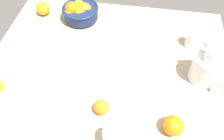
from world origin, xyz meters
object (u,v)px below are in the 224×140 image
juice_glass (112,139)px  loose_orange_0 (43,9)px  loose_orange_1 (101,107)px  second_glass (192,40)px  juice_pitcher (207,69)px  fruit_bowl (80,12)px  loose_orange_2 (173,126)px  spoon (16,46)px

juice_glass → loose_orange_0: size_ratio=1.23×
loose_orange_1 → loose_orange_0: bearing=128.1°
second_glass → loose_orange_0: (-87.39, 13.07, 0.43)cm
juice_pitcher → fruit_bowl: bearing=153.8°
loose_orange_0 → loose_orange_2: bearing=-39.8°
juice_glass → spoon: 74.28cm
loose_orange_1 → loose_orange_2: size_ratio=0.78×
juice_pitcher → second_glass: bearing=101.7°
juice_pitcher → second_glass: juice_pitcher is taller
juice_glass → second_glass: (33.76, 60.18, -0.98)cm
loose_orange_1 → second_glass: bearing=49.2°
loose_orange_1 → loose_orange_2: 30.09cm
loose_orange_0 → spoon: loose_orange_0 is taller
second_glass → juice_pitcher: bearing=-78.3°
loose_orange_0 → juice_glass: bearing=-53.8°
loose_orange_1 → spoon: size_ratio=0.57×
loose_orange_2 → spoon: size_ratio=0.73×
fruit_bowl → spoon: bearing=-135.8°
second_glass → spoon: (-93.30, -15.95, -3.15)cm
juice_pitcher → loose_orange_1: bearing=-150.6°
juice_pitcher → spoon: size_ratio=1.70×
fruit_bowl → spoon: (-29.05, -28.21, -4.70)cm
juice_pitcher → spoon: juice_pitcher is taller
loose_orange_2 → second_glass: bearing=78.3°
juice_pitcher → loose_orange_0: juice_pitcher is taller
loose_orange_2 → loose_orange_1: bearing=172.1°
loose_orange_0 → loose_orange_1: (47.01, -59.85, -0.78)cm
fruit_bowl → second_glass: fruit_bowl is taller
second_glass → loose_orange_0: size_ratio=1.04×
juice_pitcher → second_glass: 22.24cm
fruit_bowl → juice_pitcher: bearing=-26.2°
juice_glass → loose_orange_2: size_ratio=1.19×
fruit_bowl → loose_orange_0: 23.19cm
fruit_bowl → spoon: fruit_bowl is taller
fruit_bowl → loose_orange_1: bearing=-68.0°
juice_pitcher → second_glass: size_ratio=2.32×
juice_glass → loose_orange_2: juice_glass is taller
fruit_bowl → loose_orange_0: bearing=178.0°
juice_glass → second_glass: size_ratio=1.18×
fruit_bowl → loose_orange_1: fruit_bowl is taller
fruit_bowl → loose_orange_2: (53.66, -63.15, -0.96)cm
loose_orange_0 → loose_orange_2: (76.80, -63.97, 0.15)cm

